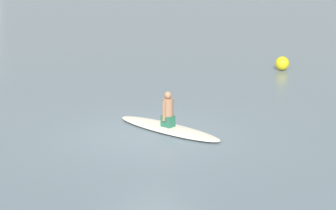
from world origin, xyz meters
TOP-DOWN VIEW (x-y plane):
  - ground_plane at (0.00, 0.00)m, footprint 400.00×400.00m
  - surfboard at (0.03, -0.60)m, footprint 3.28×1.26m
  - person_paddler at (0.03, -0.60)m, footprint 0.33×0.40m
  - buoy_marker at (3.02, -8.92)m, footprint 0.54×0.54m

SIDE VIEW (x-z plane):
  - ground_plane at x=0.00m, z-range 0.00..0.00m
  - surfboard at x=0.03m, z-range 0.00..0.11m
  - buoy_marker at x=3.02m, z-range 0.00..0.54m
  - person_paddler at x=0.03m, z-range 0.06..0.96m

